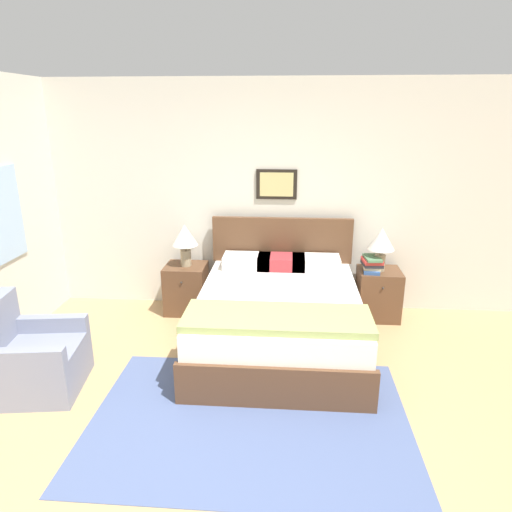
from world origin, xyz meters
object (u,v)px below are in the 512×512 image
object	(u,v)px
bed	(279,317)
nightstand_near_window	(186,288)
nightstand_by_door	(378,294)
table_lamp_near_window	(185,238)
table_lamp_by_door	(381,242)
armchair	(31,360)

from	to	relation	value
bed	nightstand_near_window	distance (m)	1.34
nightstand_near_window	nightstand_by_door	size ratio (longest dim) A/B	1.00
table_lamp_near_window	table_lamp_by_door	size ratio (longest dim) A/B	1.00
armchair	bed	bearing A→B (deg)	105.75
table_lamp_by_door	armchair	bearing A→B (deg)	-152.18
nightstand_by_door	table_lamp_near_window	distance (m)	2.27
bed	table_lamp_near_window	xyz separation A→B (m)	(-1.08, 0.76, 0.57)
armchair	nightstand_near_window	bearing A→B (deg)	142.55
nightstand_by_door	table_lamp_near_window	world-z (taller)	table_lamp_near_window
bed	nightstand_near_window	bearing A→B (deg)	145.11
bed	table_lamp_near_window	bearing A→B (deg)	145.01
nightstand_by_door	table_lamp_near_window	size ratio (longest dim) A/B	1.16
nightstand_near_window	nightstand_by_door	distance (m)	2.19
table_lamp_by_door	nightstand_by_door	bearing A→B (deg)	20.85
nightstand_near_window	table_lamp_by_door	xyz separation A→B (m)	(2.18, -0.01, 0.61)
bed	nightstand_by_door	bearing A→B (deg)	34.89
table_lamp_near_window	table_lamp_by_door	xyz separation A→B (m)	(2.17, 0.00, 0.00)
bed	nightstand_by_door	size ratio (longest dim) A/B	3.56
nightstand_by_door	table_lamp_by_door	world-z (taller)	table_lamp_by_door
bed	armchair	bearing A→B (deg)	-156.47
armchair	table_lamp_by_door	world-z (taller)	table_lamp_by_door
nightstand_near_window	armchair	bearing A→B (deg)	-119.67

